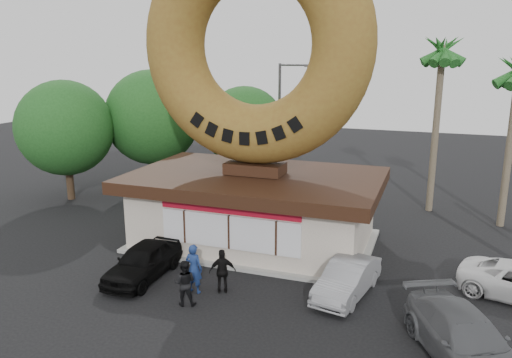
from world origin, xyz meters
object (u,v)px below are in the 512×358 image
object	(u,v)px
street_lamp	(281,120)
person_right	(223,271)
car_black	(143,261)
car_grey	(465,339)
person_left	(194,268)
person_center	(184,283)
donut_shop	(255,206)
giant_donut	(255,45)
car_silver	(347,279)

from	to	relation	value
street_lamp	person_right	size ratio (longest dim) A/B	4.79
car_black	car_grey	xyz separation A→B (m)	(11.57, -1.68, 0.02)
person_left	person_right	distance (m)	1.06
street_lamp	car_grey	size ratio (longest dim) A/B	1.62
street_lamp	car_grey	distance (m)	20.19
person_center	donut_shop	bearing A→B (deg)	-110.52
donut_shop	person_right	bearing A→B (deg)	-83.15
street_lamp	person_left	distance (m)	15.96
person_right	car_grey	xyz separation A→B (m)	(8.14, -1.60, -0.12)
street_lamp	car_black	distance (m)	15.57
car_black	person_center	bearing A→B (deg)	-29.02
person_right	donut_shop	bearing A→B (deg)	-107.82
street_lamp	car_grey	world-z (taller)	street_lamp
street_lamp	person_center	bearing A→B (deg)	-84.44
giant_donut	person_right	world-z (taller)	giant_donut
giant_donut	person_left	bearing A→B (deg)	-93.97
person_center	car_silver	world-z (taller)	person_center
street_lamp	person_left	size ratio (longest dim) A/B	4.29
donut_shop	street_lamp	bearing A→B (deg)	100.50
person_left	person_right	world-z (taller)	person_left
donut_shop	car_grey	distance (m)	11.10
donut_shop	car_black	bearing A→B (deg)	-119.02
donut_shop	street_lamp	xyz separation A→B (m)	(-1.86, 10.02, 2.72)
car_black	person_left	bearing A→B (deg)	-10.16
giant_donut	person_center	world-z (taller)	giant_donut
car_silver	car_grey	size ratio (longest dim) A/B	0.78
donut_shop	car_silver	xyz separation A→B (m)	(4.93, -3.79, -1.13)
street_lamp	car_silver	size ratio (longest dim) A/B	2.07
giant_donut	car_black	xyz separation A→B (m)	(-2.81, -5.07, -8.21)
person_center	car_black	xyz separation A→B (m)	(-2.55, 1.39, -0.13)
car_silver	car_grey	bearing A→B (deg)	-26.65
car_silver	person_center	bearing A→B (deg)	-141.95
donut_shop	car_grey	world-z (taller)	donut_shop
person_left	person_center	distance (m)	0.99
person_left	person_right	bearing A→B (deg)	-156.92
street_lamp	person_right	world-z (taller)	street_lamp
donut_shop	person_center	bearing A→B (deg)	-92.24
giant_donut	car_grey	bearing A→B (deg)	-37.64
person_left	car_grey	distance (m)	9.23
person_right	car_black	bearing A→B (deg)	-26.09
donut_shop	street_lamp	world-z (taller)	street_lamp
donut_shop	street_lamp	distance (m)	10.54
street_lamp	car_silver	world-z (taller)	street_lamp
street_lamp	person_center	size ratio (longest dim) A/B	4.86
car_grey	donut_shop	bearing A→B (deg)	115.64
person_center	car_black	distance (m)	2.91
donut_shop	car_black	world-z (taller)	donut_shop
person_right	car_black	size ratio (longest dim) A/B	0.41
giant_donut	car_silver	size ratio (longest dim) A/B	2.64
car_grey	car_black	bearing A→B (deg)	144.94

